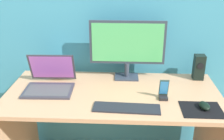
{
  "coord_description": "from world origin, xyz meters",
  "views": [
    {
      "loc": [
        0.08,
        -1.65,
        1.61
      ],
      "look_at": [
        -0.01,
        -0.02,
        0.93
      ],
      "focal_mm": 42.98,
      "sensor_mm": 36.0,
      "label": 1
    }
  ],
  "objects_px": {
    "speaker_right": "(199,67)",
    "phone_in_dock": "(164,92)",
    "monitor": "(127,46)",
    "laptop": "(50,82)",
    "keyboard_external": "(127,108)",
    "mouse": "(204,106)",
    "fishbowl": "(60,66)"
  },
  "relations": [
    {
      "from": "monitor",
      "to": "mouse",
      "type": "relative_size",
      "value": 5.61
    },
    {
      "from": "speaker_right",
      "to": "mouse",
      "type": "height_order",
      "value": "speaker_right"
    },
    {
      "from": "speaker_right",
      "to": "phone_in_dock",
      "type": "relative_size",
      "value": 1.39
    },
    {
      "from": "laptop",
      "to": "keyboard_external",
      "type": "xyz_separation_m",
      "value": [
        0.54,
        -0.25,
        -0.04
      ]
    },
    {
      "from": "laptop",
      "to": "keyboard_external",
      "type": "distance_m",
      "value": 0.6
    },
    {
      "from": "monitor",
      "to": "mouse",
      "type": "xyz_separation_m",
      "value": [
        0.48,
        -0.44,
        -0.24
      ]
    },
    {
      "from": "phone_in_dock",
      "to": "laptop",
      "type": "bearing_deg",
      "value": 171.99
    },
    {
      "from": "speaker_right",
      "to": "fishbowl",
      "type": "distance_m",
      "value": 1.07
    },
    {
      "from": "laptop",
      "to": "mouse",
      "type": "bearing_deg",
      "value": -12.46
    },
    {
      "from": "monitor",
      "to": "speaker_right",
      "type": "relative_size",
      "value": 2.92
    },
    {
      "from": "phone_in_dock",
      "to": "mouse",
      "type": "bearing_deg",
      "value": -25.96
    },
    {
      "from": "laptop",
      "to": "mouse",
      "type": "height_order",
      "value": "laptop"
    },
    {
      "from": "laptop",
      "to": "fishbowl",
      "type": "bearing_deg",
      "value": 85.36
    },
    {
      "from": "monitor",
      "to": "speaker_right",
      "type": "height_order",
      "value": "monitor"
    },
    {
      "from": "speaker_right",
      "to": "phone_in_dock",
      "type": "distance_m",
      "value": 0.45
    },
    {
      "from": "monitor",
      "to": "keyboard_external",
      "type": "xyz_separation_m",
      "value": [
        -0.0,
        -0.47,
        -0.25
      ]
    },
    {
      "from": "laptop",
      "to": "phone_in_dock",
      "type": "height_order",
      "value": "laptop"
    },
    {
      "from": "monitor",
      "to": "speaker_right",
      "type": "bearing_deg",
      "value": 0.66
    },
    {
      "from": "keyboard_external",
      "to": "mouse",
      "type": "xyz_separation_m",
      "value": [
        0.48,
        0.03,
        0.02
      ]
    },
    {
      "from": "mouse",
      "to": "monitor",
      "type": "bearing_deg",
      "value": 130.35
    },
    {
      "from": "monitor",
      "to": "phone_in_dock",
      "type": "bearing_deg",
      "value": -53.35
    },
    {
      "from": "keyboard_external",
      "to": "mouse",
      "type": "distance_m",
      "value": 0.48
    },
    {
      "from": "laptop",
      "to": "fishbowl",
      "type": "height_order",
      "value": "laptop"
    },
    {
      "from": "fishbowl",
      "to": "mouse",
      "type": "bearing_deg",
      "value": -24.45
    },
    {
      "from": "monitor",
      "to": "speaker_right",
      "type": "xyz_separation_m",
      "value": [
        0.54,
        0.01,
        -0.16
      ]
    },
    {
      "from": "laptop",
      "to": "fishbowl",
      "type": "xyz_separation_m",
      "value": [
        0.02,
        0.23,
        0.03
      ]
    },
    {
      "from": "speaker_right",
      "to": "phone_in_dock",
      "type": "xyz_separation_m",
      "value": [
        -0.3,
        -0.33,
        -0.05
      ]
    },
    {
      "from": "fishbowl",
      "to": "keyboard_external",
      "type": "distance_m",
      "value": 0.72
    },
    {
      "from": "speaker_right",
      "to": "laptop",
      "type": "bearing_deg",
      "value": -168.54
    },
    {
      "from": "monitor",
      "to": "fishbowl",
      "type": "height_order",
      "value": "monitor"
    },
    {
      "from": "monitor",
      "to": "mouse",
      "type": "bearing_deg",
      "value": -42.59
    },
    {
      "from": "speaker_right",
      "to": "laptop",
      "type": "xyz_separation_m",
      "value": [
        -1.09,
        -0.22,
        -0.05
      ]
    }
  ]
}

